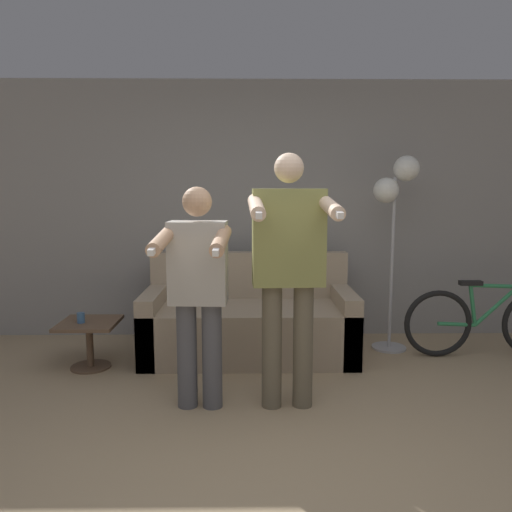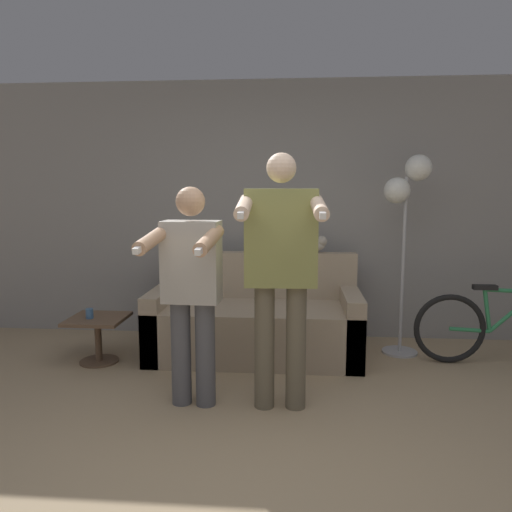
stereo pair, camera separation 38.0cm
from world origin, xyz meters
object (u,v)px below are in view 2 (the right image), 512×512
Objects in this scene: cat at (306,245)px; couch at (255,323)px; cup at (90,313)px; side_table at (98,330)px; person_right at (281,263)px; person_left at (191,284)px; floor_lamp at (407,197)px; bicycle at (502,328)px.

couch is at bearing -145.20° from cat.
cat is 5.86× the size of cup.
side_table is (-1.83, -0.63, -0.69)m from cat.
cup is at bearing 153.76° from person_right.
person_left is at bearing -35.40° from cup.
couch is 3.71× the size of cat.
couch is 21.71× the size of cup.
person_right is 1.44m from cat.
person_left is at bearing -38.13° from side_table.
floor_lamp is (1.09, 1.27, 0.42)m from person_right.
side_table is at bearing 144.93° from person_left.
bicycle is (0.81, -0.23, -1.13)m from floor_lamp.
cup is at bearing -160.36° from cat.
person_right is 1.96m from side_table.
person_left reaches higher than side_table.
couch is 1.22× the size of person_left.
person_right is 3.47× the size of cat.
couch is 1.07× the size of person_right.
cat is at bearing 19.06° from side_table.
person_left is 2.78m from bicycle.
cat is 2.06m from side_table.
cup is (-1.42, -0.35, 0.15)m from couch.
couch is at bearing 178.22° from bicycle.
floor_lamp reaches higher than side_table.
cat is at bearing 19.64° from cup.
floor_lamp is at bearing 10.47° from cup.
couch is 1.35m from person_right.
couch is 1.25× the size of bicycle.
floor_lamp is at bearing 39.80° from person_left.
person_right is 3.67× the size of side_table.
cup is (-2.77, -0.51, -1.01)m from floor_lamp.
person_left is 0.64m from person_right.
side_table is 3.54m from bicycle.
person_left reaches higher than bicycle.
bicycle is at bearing 25.54° from person_left.
cup is (-1.69, 0.75, -0.58)m from person_right.
couch reaches higher than bicycle.
cup reaches higher than side_table.
cat is 1.02m from floor_lamp.
couch is at bearing 13.86° from cup.
cup is 3.60m from bicycle.
person_left is 1.02× the size of bicycle.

